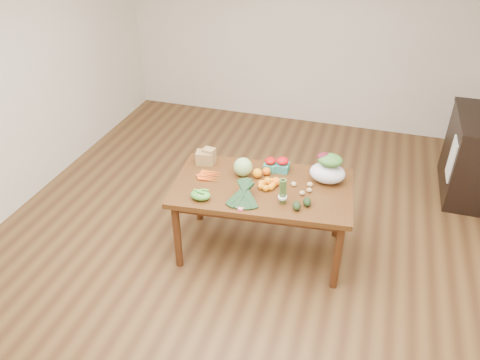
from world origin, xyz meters
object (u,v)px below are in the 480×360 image
(cabbage, at_px, (243,167))
(kale_bunch, at_px, (243,195))
(salad_bag, at_px, (328,170))
(paper_bag, at_px, (205,156))
(dining_table, at_px, (261,219))
(mandarin_cluster, at_px, (268,182))
(asparagus_bundle, at_px, (283,191))
(cabinet, at_px, (473,156))

(cabbage, distance_m, kale_bunch, 0.44)
(salad_bag, bearing_deg, paper_bag, -178.69)
(paper_bag, distance_m, salad_bag, 1.17)
(cabbage, relative_size, kale_bunch, 0.44)
(paper_bag, xyz_separation_m, kale_bunch, (0.54, -0.52, 0.00))
(paper_bag, height_order, salad_bag, salad_bag)
(dining_table, height_order, mandarin_cluster, mandarin_cluster)
(mandarin_cluster, bearing_deg, asparagus_bundle, -49.51)
(cabbage, xyz_separation_m, asparagus_bundle, (0.45, -0.33, 0.04))
(mandarin_cluster, bearing_deg, cabinet, 40.72)
(dining_table, height_order, asparagus_bundle, asparagus_bundle)
(mandarin_cluster, distance_m, kale_bunch, 0.34)
(paper_bag, bearing_deg, mandarin_cluster, -17.49)
(dining_table, relative_size, asparagus_bundle, 6.36)
(paper_bag, height_order, asparagus_bundle, asparagus_bundle)
(dining_table, height_order, cabbage, cabbage)
(paper_bag, bearing_deg, cabbage, -12.73)
(paper_bag, relative_size, kale_bunch, 0.55)
(cabinet, bearing_deg, kale_bunch, -136.54)
(dining_table, xyz_separation_m, paper_bag, (-0.63, 0.22, 0.45))
(salad_bag, bearing_deg, kale_bunch, -139.26)
(cabbage, bearing_deg, mandarin_cluster, -24.26)
(kale_bunch, xyz_separation_m, asparagus_bundle, (0.32, 0.10, 0.05))
(cabinet, distance_m, mandarin_cluster, 2.58)
(cabbage, distance_m, mandarin_cluster, 0.30)
(cabbage, bearing_deg, kale_bunch, -73.52)
(dining_table, height_order, kale_bunch, kale_bunch)
(mandarin_cluster, bearing_deg, cabbage, 155.74)
(salad_bag, bearing_deg, cabinet, 44.57)
(cabinet, bearing_deg, paper_bag, -150.94)
(cabinet, distance_m, cabbage, 2.72)
(salad_bag, bearing_deg, dining_table, -155.75)
(paper_bag, height_order, kale_bunch, kale_bunch)
(paper_bag, bearing_deg, salad_bag, 1.31)
(cabinet, bearing_deg, mandarin_cluster, -139.28)
(cabinet, xyz_separation_m, paper_bag, (-2.62, -1.46, 0.36))
(kale_bunch, bearing_deg, paper_bag, 130.04)
(dining_table, xyz_separation_m, asparagus_bundle, (0.23, -0.21, 0.50))
(kale_bunch, xyz_separation_m, salad_bag, (0.63, 0.55, 0.04))
(dining_table, height_order, cabinet, cabinet)
(asparagus_bundle, bearing_deg, kale_bunch, -169.34)
(dining_table, distance_m, mandarin_cluster, 0.43)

